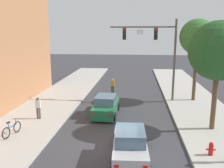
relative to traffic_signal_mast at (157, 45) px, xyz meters
The scene contains 11 objects.
ground_plane 11.54m from the traffic_signal_mast, 106.53° to the right, with size 120.00×120.00×0.00m, color #38383D.
sidewalk_left 14.58m from the traffic_signal_mast, 133.79° to the right, with size 5.00×60.00×0.15m, color #B2AFA8.
traffic_signal_mast is the anchor object (origin of this frame).
car_lead_green 7.62m from the traffic_signal_mast, 132.83° to the right, with size 1.94×4.29×1.60m.
car_following_silver 12.16m from the traffic_signal_mast, 100.38° to the right, with size 1.99×4.31×1.60m.
pedestrian_sidewalk_left_walker 11.73m from the traffic_signal_mast, 145.06° to the right, with size 0.36×0.22×1.64m.
pedestrian_crossing_road 6.61m from the traffic_signal_mast, 150.49° to the left, with size 0.36×0.22×1.64m.
bicycle_leaning 14.12m from the traffic_signal_mast, 135.15° to the right, with size 0.36×1.75×0.98m.
fire_hydrant 11.91m from the traffic_signal_mast, 78.41° to the right, with size 0.48×0.24×0.72m.
street_tree_nearest 7.70m from the traffic_signal_mast, 64.46° to the right, with size 3.76×3.76×7.06m.
street_tree_second 3.75m from the traffic_signal_mast, ahead, with size 3.24×3.24×7.55m.
Camera 1 is at (1.15, -13.03, 6.43)m, focal length 38.97 mm.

